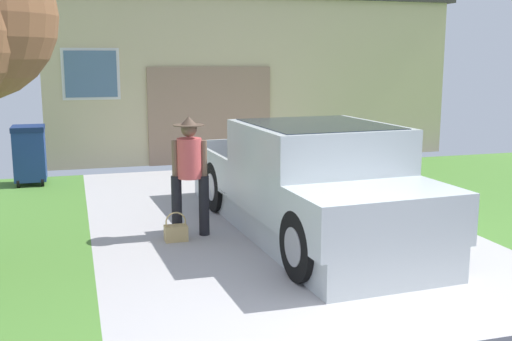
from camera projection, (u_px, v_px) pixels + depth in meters
The scene contains 5 objects.
pickup_truck at pixel (312, 186), 8.42m from camera, with size 2.24×5.53×1.59m.
person_with_hat at pixel (190, 167), 8.42m from camera, with size 0.51×0.43×1.67m.
handbag at pixel (176, 232), 8.30m from camera, with size 0.31×0.20×0.40m.
house_with_garage at pixel (234, 55), 16.72m from camera, with size 10.26×5.22×4.97m.
wheeled_trash_bin at pixel (30, 153), 11.91m from camera, with size 0.60×0.72×1.15m.
Camera 1 is at (-2.75, -4.25, 2.45)m, focal length 43.03 mm.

